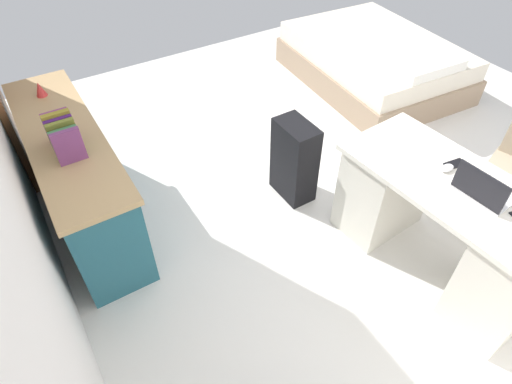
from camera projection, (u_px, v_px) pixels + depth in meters
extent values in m
plane|color=silver|center=(342.00, 174.00, 3.78)|extent=(5.78, 5.78, 0.00)
cube|color=silver|center=(459.00, 187.00, 2.59)|extent=(1.48, 0.75, 0.04)
cube|color=beige|center=(509.00, 279.00, 2.56)|extent=(0.44, 0.62, 0.72)
cube|color=beige|center=(384.00, 187.00, 3.14)|extent=(0.44, 0.62, 0.72)
cylinder|color=black|center=(495.00, 220.00, 3.36)|extent=(0.52, 0.52, 0.04)
cylinder|color=black|center=(505.00, 203.00, 3.23)|extent=(0.06, 0.06, 0.42)
cube|color=#235B6B|center=(78.00, 179.00, 3.19)|extent=(1.76, 0.44, 0.74)
cube|color=tan|center=(62.00, 136.00, 2.91)|extent=(1.80, 0.48, 0.04)
cube|color=#1E4E5B|center=(131.00, 216.00, 3.14)|extent=(0.67, 0.01, 0.26)
cube|color=#1E4E5B|center=(98.00, 157.00, 3.63)|extent=(0.67, 0.01, 0.26)
cube|color=gray|center=(371.00, 70.00, 4.87)|extent=(2.00, 1.54, 0.28)
cube|color=silver|center=(376.00, 49.00, 4.70)|extent=(1.93, 1.47, 0.20)
cube|color=white|center=(423.00, 62.00, 4.17)|extent=(0.53, 0.71, 0.10)
cube|color=black|center=(294.00, 161.00, 3.39)|extent=(0.36, 0.22, 0.68)
cube|color=#B7B7BC|center=(484.00, 192.00, 2.51)|extent=(0.32, 0.24, 0.02)
cube|color=black|center=(480.00, 187.00, 2.40)|extent=(0.31, 0.03, 0.19)
ellipsoid|color=white|center=(447.00, 168.00, 2.66)|extent=(0.07, 0.10, 0.03)
cube|color=black|center=(455.00, 164.00, 2.71)|extent=(0.08, 0.14, 0.01)
cube|color=#70376C|center=(69.00, 147.00, 2.61)|extent=(0.03, 0.17, 0.23)
cube|color=brown|center=(68.00, 145.00, 2.64)|extent=(0.03, 0.17, 0.20)
cube|color=#3F7C4B|center=(67.00, 142.00, 2.67)|extent=(0.03, 0.17, 0.19)
cube|color=olive|center=(64.00, 137.00, 2.69)|extent=(0.03, 0.17, 0.22)
cube|color=#431966|center=(63.00, 134.00, 2.71)|extent=(0.03, 0.17, 0.22)
cube|color=olive|center=(61.00, 129.00, 2.73)|extent=(0.04, 0.17, 0.24)
cube|color=navy|center=(60.00, 129.00, 2.77)|extent=(0.03, 0.17, 0.20)
cube|color=#7F366A|center=(58.00, 125.00, 2.79)|extent=(0.04, 0.17, 0.21)
cone|color=red|center=(40.00, 89.00, 3.21)|extent=(0.08, 0.08, 0.11)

